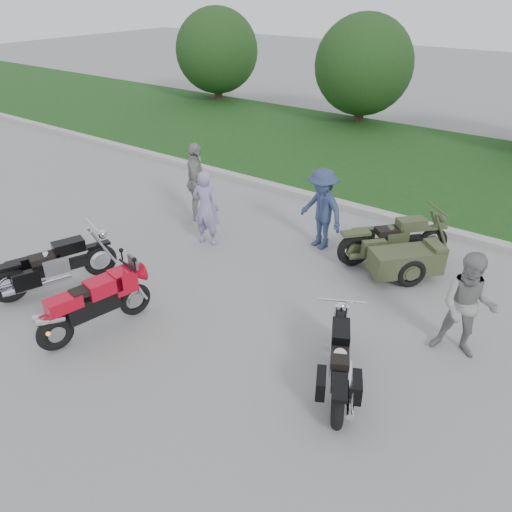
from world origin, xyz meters
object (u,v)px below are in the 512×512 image
Objects in this scene: cruiser_sidecar at (399,253)px; cruiser_right at (339,365)px; person_denim at (322,209)px; person_stripe at (206,208)px; person_grey at (468,307)px; person_back at (196,182)px; cruiser_left at (50,268)px; sportbike_red at (92,303)px.

cruiser_right is at bearing -38.68° from cruiser_sidecar.
cruiser_sidecar is 1.24× the size of person_denim.
person_stripe is 2.40m from person_denim.
person_stripe is (-4.32, 2.26, 0.41)m from cruiser_right.
cruiser_right is at bearing -133.25° from person_grey.
person_back is at bearing -51.44° from person_stripe.
person_back is at bearing 123.08° from cruiser_right.
person_denim is 0.94× the size of person_back.
cruiser_sidecar is at bearing -126.06° from person_back.
person_grey is (6.54, 2.54, 0.40)m from cruiser_left.
person_stripe is (1.08, 3.05, 0.37)m from cruiser_left.
cruiser_sidecar is 3.99m from person_stripe.
person_denim is (-2.29, 3.53, 0.46)m from cruiser_right.
person_back is (-6.45, 1.32, 0.07)m from person_grey.
cruiser_left is 5.34m from person_denim.
sportbike_red is 0.88× the size of cruiser_left.
person_stripe is at bearing -119.66° from cruiser_sidecar.
cruiser_left is at bearing -96.26° from cruiser_sidecar.
cruiser_sidecar is at bearing 67.49° from sportbike_red.
cruiser_left is 3.89m from person_back.
cruiser_left is 5.47m from cruiser_right.
cruiser_sidecar is 4.82m from person_back.
sportbike_red is at bearing -89.95° from person_denim.
cruiser_left is at bearing -108.31° from person_denim.
cruiser_sidecar reaches higher than cruiser_left.
cruiser_sidecar is at bearing 15.98° from person_denim.
person_grey is (5.45, -0.51, 0.03)m from person_stripe.
person_back is at bearing -132.56° from cruiser_sidecar.
person_stripe is at bearing 125.42° from cruiser_right.
cruiser_sidecar reaches higher than cruiser_right.
cruiser_sidecar is at bearing -174.59° from person_stripe.
cruiser_right is 2.13m from person_grey.
person_grey reaches higher than cruiser_left.
person_back reaches higher than person_grey.
person_denim is (3.12, 4.32, 0.41)m from cruiser_left.
person_denim is (2.03, 1.27, 0.05)m from person_stripe.
sportbike_red is 1.03× the size of cruiser_right.
person_stripe reaches higher than cruiser_right.
cruiser_sidecar is 1.17× the size of person_back.
cruiser_left is 1.29× the size of person_grey.
person_back is (-5.32, 3.06, 0.51)m from cruiser_right.
cruiser_left is 1.27× the size of person_denim.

